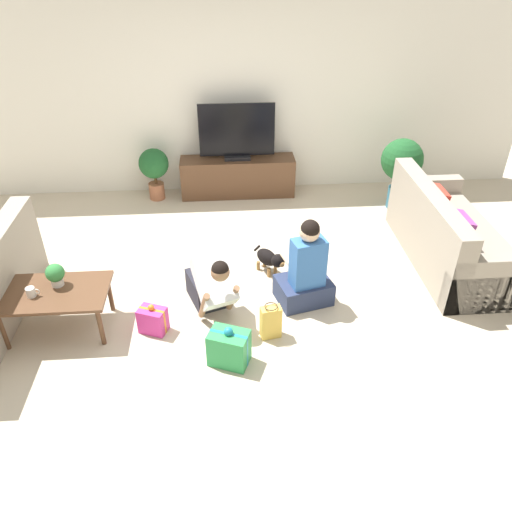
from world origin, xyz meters
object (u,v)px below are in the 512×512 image
at_px(dog, 270,259).
at_px(tabletop_plant, 55,274).
at_px(coffee_table, 55,296).
at_px(person_kneeling, 211,284).
at_px(gift_box_a, 229,348).
at_px(mug, 31,292).
at_px(tv_console, 238,177).
at_px(tv, 237,135).
at_px(person_sitting, 306,273).
at_px(sofa_right, 447,237).
at_px(potted_plant_back_left, 154,167).
at_px(potted_plant_corner_right, 402,163).
at_px(gift_bag_a, 271,322).
at_px(gift_box_b, 153,320).

distance_m(dog, tabletop_plant, 2.16).
distance_m(coffee_table, person_kneeling, 1.43).
xyz_separation_m(gift_box_a, mug, (-1.73, 0.50, 0.32)).
height_order(coffee_table, tv_console, tv_console).
bearing_deg(tv_console, tabletop_plant, -123.71).
relative_size(tv, person_sitting, 1.06).
relative_size(sofa_right, coffee_table, 1.99).
distance_m(coffee_table, potted_plant_back_left, 2.77).
distance_m(potted_plant_corner_right, person_kneeling, 3.22).
height_order(coffee_table, mug, mug).
xyz_separation_m(sofa_right, gift_bag_a, (-2.09, -1.12, -0.14)).
relative_size(sofa_right, person_kneeling, 2.35).
bearing_deg(gift_bag_a, person_sitting, 51.63).
xyz_separation_m(tv, potted_plant_corner_right, (2.11, -0.56, -0.24)).
bearing_deg(tabletop_plant, tv, 56.29).
xyz_separation_m(person_kneeling, person_sitting, (0.93, 0.08, 0.03)).
bearing_deg(person_kneeling, tv, 62.26).
height_order(person_sitting, gift_bag_a, person_sitting).
bearing_deg(tabletop_plant, potted_plant_corner_right, 28.36).
height_order(coffee_table, dog, coffee_table).
bearing_deg(potted_plant_corner_right, sofa_right, -83.58).
xyz_separation_m(person_kneeling, gift_box_a, (0.15, -0.72, -0.16)).
bearing_deg(mug, coffee_table, 18.49).
height_order(gift_box_b, tabletop_plant, tabletop_plant).
distance_m(potted_plant_corner_right, gift_bag_a, 3.15).
xyz_separation_m(tv_console, potted_plant_back_left, (-1.14, -0.05, 0.20)).
xyz_separation_m(tv, potted_plant_back_left, (-1.14, -0.05, -0.41)).
bearing_deg(mug, person_kneeling, 7.92).
relative_size(person_kneeling, gift_box_b, 2.67).
relative_size(person_sitting, mug, 7.98).
distance_m(coffee_table, gift_box_b, 0.91).
bearing_deg(potted_plant_back_left, coffee_table, -103.51).
bearing_deg(potted_plant_corner_right, dog, -142.08).
distance_m(sofa_right, tv, 2.99).
bearing_deg(person_kneeling, potted_plant_corner_right, 19.67).
relative_size(gift_box_a, mug, 3.30).
xyz_separation_m(potted_plant_back_left, tabletop_plant, (-0.63, -2.60, 0.09)).
bearing_deg(potted_plant_corner_right, potted_plant_back_left, 171.14).
bearing_deg(tabletop_plant, gift_box_b, -12.99).
bearing_deg(mug, tv_console, 55.10).
height_order(sofa_right, mug, sofa_right).
bearing_deg(gift_box_a, coffee_table, 160.44).
relative_size(coffee_table, mug, 8.09).
relative_size(potted_plant_corner_right, person_sitting, 1.00).
relative_size(potted_plant_corner_right, gift_box_a, 2.42).
height_order(sofa_right, gift_bag_a, sofa_right).
relative_size(person_kneeling, person_sitting, 0.86).
relative_size(tv_console, mug, 13.13).
height_order(tv_console, gift_bag_a, tv_console).
height_order(tv, person_sitting, tv).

